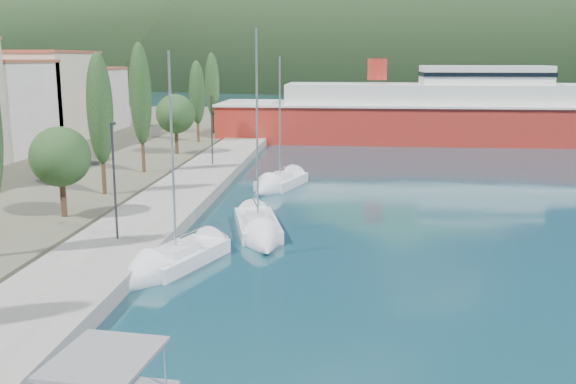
# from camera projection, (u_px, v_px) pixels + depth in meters

# --- Properties ---
(ground) EXTENTS (1400.00, 1400.00, 0.00)m
(ground) POSITION_uv_depth(u_px,v_px,m) (332.00, 107.00, 136.20)
(ground) COLOR #133B47
(quay) EXTENTS (5.00, 88.00, 0.80)m
(quay) POSITION_uv_depth(u_px,v_px,m) (176.00, 198.00, 45.22)
(quay) COLOR gray
(quay) RESTS_ON ground
(tree_row) EXTENTS (3.90, 63.87, 10.71)m
(tree_row) POSITION_uv_depth(u_px,v_px,m) (133.00, 112.00, 50.92)
(tree_row) COLOR #47301E
(tree_row) RESTS_ON land_strip
(lamp_posts) EXTENTS (0.15, 45.33, 6.06)m
(lamp_posts) POSITION_uv_depth(u_px,v_px,m) (124.00, 172.00, 34.36)
(lamp_posts) COLOR #2D2D33
(lamp_posts) RESTS_ON quay
(sailboat_near) EXTENTS (4.98, 8.21, 11.34)m
(sailboat_near) POSITION_uv_depth(u_px,v_px,m) (157.00, 269.00, 30.24)
(sailboat_near) COLOR silver
(sailboat_near) RESTS_ON ground
(sailboat_mid) EXTENTS (4.28, 9.08, 12.65)m
(sailboat_mid) POSITION_uv_depth(u_px,v_px,m) (261.00, 235.00, 36.11)
(sailboat_mid) COLOR silver
(sailboat_mid) RESTS_ON ground
(sailboat_far) EXTENTS (4.62, 7.99, 11.19)m
(sailboat_far) POSITION_uv_depth(u_px,v_px,m) (272.00, 186.00, 49.93)
(sailboat_far) COLOR silver
(sailboat_far) RESTS_ON ground
(ferry) EXTENTS (53.74, 11.89, 10.65)m
(ferry) POSITION_uv_depth(u_px,v_px,m) (438.00, 115.00, 79.02)
(ferry) COLOR #AA261D
(ferry) RESTS_ON ground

